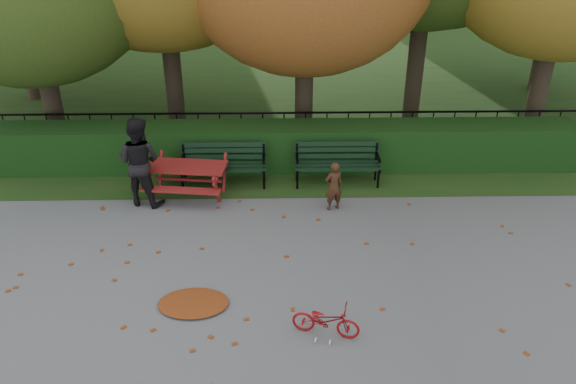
{
  "coord_description": "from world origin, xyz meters",
  "views": [
    {
      "loc": [
        -0.15,
        -7.03,
        5.55
      ],
      "look_at": [
        0.01,
        1.42,
        1.0
      ],
      "focal_mm": 35.0,
      "sensor_mm": 36.0,
      "label": 1
    }
  ],
  "objects_px": {
    "bench_right": "(337,160)",
    "adult": "(139,162)",
    "picnic_table": "(187,172)",
    "child": "(334,186)",
    "bench_left": "(224,161)",
    "bicycle": "(326,320)"
  },
  "relations": [
    {
      "from": "bench_left",
      "to": "adult",
      "type": "distance_m",
      "value": 1.79
    },
    {
      "from": "bench_left",
      "to": "bicycle",
      "type": "bearing_deg",
      "value": -69.03
    },
    {
      "from": "child",
      "to": "adult",
      "type": "bearing_deg",
      "value": -25.82
    },
    {
      "from": "bench_left",
      "to": "bicycle",
      "type": "distance_m",
      "value": 5.03
    },
    {
      "from": "child",
      "to": "bench_right",
      "type": "bearing_deg",
      "value": -119.6
    },
    {
      "from": "bench_left",
      "to": "adult",
      "type": "relative_size",
      "value": 0.99
    },
    {
      "from": "bench_left",
      "to": "adult",
      "type": "xyz_separation_m",
      "value": [
        -1.55,
        -0.8,
        0.39
      ]
    },
    {
      "from": "picnic_table",
      "to": "bicycle",
      "type": "height_order",
      "value": "picnic_table"
    },
    {
      "from": "child",
      "to": "bicycle",
      "type": "height_order",
      "value": "child"
    },
    {
      "from": "child",
      "to": "bicycle",
      "type": "bearing_deg",
      "value": 62.42
    },
    {
      "from": "bench_left",
      "to": "bench_right",
      "type": "bearing_deg",
      "value": 0.0
    },
    {
      "from": "picnic_table",
      "to": "bicycle",
      "type": "bearing_deg",
      "value": -52.04
    },
    {
      "from": "picnic_table",
      "to": "child",
      "type": "height_order",
      "value": "child"
    },
    {
      "from": "adult",
      "to": "bicycle",
      "type": "relative_size",
      "value": 1.88
    },
    {
      "from": "bench_right",
      "to": "picnic_table",
      "type": "distance_m",
      "value": 3.13
    },
    {
      "from": "bench_right",
      "to": "child",
      "type": "distance_m",
      "value": 1.15
    },
    {
      "from": "bench_right",
      "to": "child",
      "type": "relative_size",
      "value": 1.79
    },
    {
      "from": "bench_left",
      "to": "bench_right",
      "type": "distance_m",
      "value": 2.4
    },
    {
      "from": "bicycle",
      "to": "picnic_table",
      "type": "bearing_deg",
      "value": 45.67
    },
    {
      "from": "picnic_table",
      "to": "bench_right",
      "type": "bearing_deg",
      "value": 16.39
    },
    {
      "from": "bench_right",
      "to": "adult",
      "type": "xyz_separation_m",
      "value": [
        -3.95,
        -0.8,
        0.39
      ]
    },
    {
      "from": "bench_left",
      "to": "bicycle",
      "type": "height_order",
      "value": "bench_left"
    }
  ]
}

